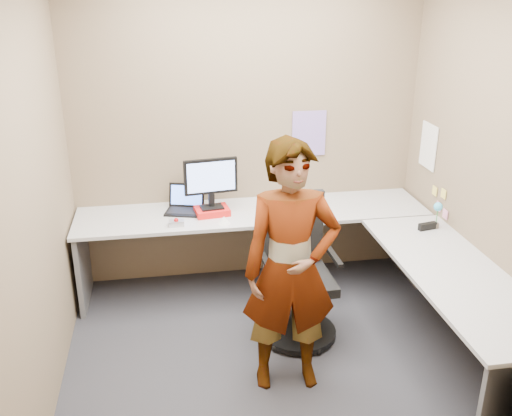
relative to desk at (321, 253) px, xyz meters
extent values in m
plane|color=#28272D|center=(-0.44, -0.39, -0.59)|extent=(3.00, 3.00, 0.00)
plane|color=brown|center=(-0.44, 0.91, 0.76)|extent=(3.00, 0.00, 3.00)
plane|color=brown|center=(1.06, -0.39, 0.76)|extent=(0.00, 2.70, 2.70)
plane|color=brown|center=(-1.94, -0.39, 0.76)|extent=(0.00, 2.70, 2.70)
cube|color=#A3A3A3|center=(-0.44, 0.59, 0.13)|extent=(2.96, 0.65, 0.03)
cube|color=#A3A3A3|center=(0.74, -0.71, 0.13)|extent=(0.65, 1.91, 0.03)
cube|color=#59595B|center=(-1.88, 0.59, -0.24)|extent=(0.04, 0.60, 0.70)
cube|color=#59595B|center=(1.00, 0.59, -0.24)|extent=(0.04, 0.60, 0.70)
cube|color=red|center=(-0.79, 0.57, 0.17)|extent=(0.30, 0.24, 0.06)
cube|color=black|center=(-0.79, 0.57, 0.20)|extent=(0.20, 0.15, 0.01)
cube|color=black|center=(-0.79, 0.59, 0.27)|extent=(0.05, 0.04, 0.11)
cube|color=black|center=(-0.79, 0.59, 0.47)|extent=(0.44, 0.09, 0.30)
cube|color=#809BDD|center=(-0.78, 0.57, 0.47)|extent=(0.39, 0.06, 0.25)
cube|color=black|center=(-1.01, 0.65, 0.15)|extent=(0.35, 0.29, 0.02)
cube|color=black|center=(-0.98, 0.75, 0.26)|extent=(0.31, 0.14, 0.20)
cube|color=#5080FF|center=(-0.98, 0.75, 0.26)|extent=(0.27, 0.12, 0.16)
cube|color=#B7B7BC|center=(-1.09, 0.38, 0.16)|extent=(0.12, 0.08, 0.04)
sphere|color=#BC0C0E|center=(-1.09, 0.37, 0.19)|extent=(0.04, 0.04, 0.04)
cone|color=white|center=(-0.71, 0.36, 0.17)|extent=(0.10, 0.10, 0.06)
cube|color=black|center=(0.85, -0.02, 0.17)|extent=(0.15, 0.07, 0.05)
cylinder|color=brown|center=(0.93, 0.00, 0.16)|extent=(0.05, 0.05, 0.04)
cylinder|color=#338C3F|center=(0.93, 0.00, 0.25)|extent=(0.01, 0.01, 0.14)
sphere|color=#43BAED|center=(0.93, 0.00, 0.32)|extent=(0.07, 0.07, 0.07)
cube|color=#846BB7|center=(0.11, 0.90, 0.71)|extent=(0.30, 0.01, 0.40)
cube|color=white|center=(1.05, 0.51, 0.66)|extent=(0.01, 0.28, 0.38)
cube|color=#F2E059|center=(1.05, 0.16, 0.36)|extent=(0.01, 0.07, 0.07)
cube|color=pink|center=(1.05, 0.21, 0.23)|extent=(0.01, 0.07, 0.07)
cube|color=pink|center=(1.05, 0.09, 0.21)|extent=(0.01, 0.07, 0.07)
cube|color=#F2E059|center=(1.05, 0.31, 0.33)|extent=(0.01, 0.07, 0.07)
cylinder|color=black|center=(-0.22, -0.22, -0.55)|extent=(0.57, 0.57, 0.04)
cylinder|color=black|center=(-0.22, -0.22, -0.32)|extent=(0.06, 0.06, 0.41)
cube|color=black|center=(-0.22, -0.22, -0.11)|extent=(0.48, 0.48, 0.07)
cube|color=black|center=(-0.22, 0.00, 0.23)|extent=(0.45, 0.06, 0.56)
cube|color=black|center=(-0.47, -0.23, 0.07)|extent=(0.05, 0.31, 0.03)
cube|color=black|center=(0.04, -0.22, 0.07)|extent=(0.05, 0.31, 0.03)
imported|color=#999399|center=(-0.40, -0.70, 0.26)|extent=(0.64, 0.44, 1.70)
camera|label=1|loc=(-1.15, -3.83, 1.97)|focal=40.00mm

